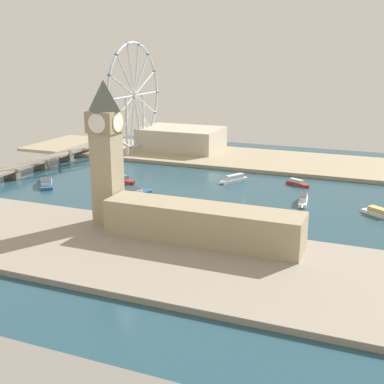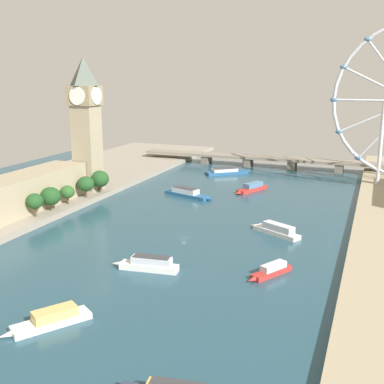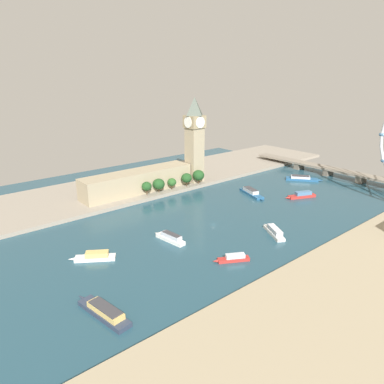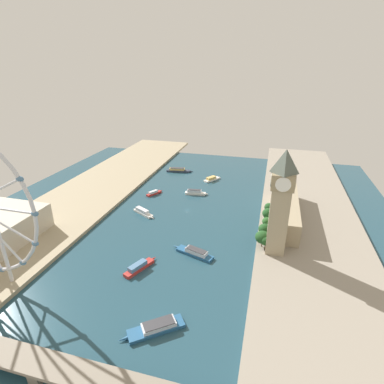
{
  "view_description": "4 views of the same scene",
  "coord_description": "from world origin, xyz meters",
  "px_view_note": "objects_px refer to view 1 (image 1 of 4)",
  "views": [
    {
      "loc": [
        -324.72,
        -92.18,
        99.97
      ],
      "look_at": [
        -24.23,
        29.44,
        7.27
      ],
      "focal_mm": 46.95,
      "sensor_mm": 36.0,
      "label": 1
    },
    {
      "loc": [
        80.35,
        -198.88,
        73.95
      ],
      "look_at": [
        -8.08,
        31.59,
        13.96
      ],
      "focal_mm": 45.46,
      "sensor_mm": 36.0,
      "label": 2
    },
    {
      "loc": [
        177.25,
        -170.31,
        105.54
      ],
      "look_at": [
        -22.1,
        -1.75,
        19.79
      ],
      "focal_mm": 34.11,
      "sensor_mm": 36.0,
      "label": 3
    },
    {
      "loc": [
        -76.75,
        264.49,
        137.5
      ],
      "look_at": [
        -3.9,
        -5.18,
        18.19
      ],
      "focal_mm": 28.36,
      "sensor_mm": 36.0,
      "label": 4
    }
  ],
  "objects_px": {
    "parliament_block": "(202,223)",
    "tour_boat_0": "(380,213)",
    "riverside_hall": "(181,138)",
    "tour_boat_3": "(303,200)",
    "ferris_wheel": "(134,96)",
    "river_bridge": "(27,166)",
    "tour_boat_7": "(122,179)",
    "tour_boat_4": "(234,179)",
    "clock_tower": "(106,150)",
    "tour_boat_6": "(46,183)",
    "tour_boat_1": "(132,194)",
    "tour_boat_2": "(298,183)"
  },
  "relations": [
    {
      "from": "parliament_block",
      "to": "ferris_wheel",
      "type": "height_order",
      "value": "ferris_wheel"
    },
    {
      "from": "tour_boat_3",
      "to": "tour_boat_7",
      "type": "distance_m",
      "value": 141.84
    },
    {
      "from": "parliament_block",
      "to": "river_bridge",
      "type": "height_order",
      "value": "parliament_block"
    },
    {
      "from": "tour_boat_0",
      "to": "tour_boat_6",
      "type": "distance_m",
      "value": 238.87
    },
    {
      "from": "ferris_wheel",
      "to": "river_bridge",
      "type": "bearing_deg",
      "value": 153.71
    },
    {
      "from": "riverside_hall",
      "to": "tour_boat_2",
      "type": "distance_m",
      "value": 158.59
    },
    {
      "from": "parliament_block",
      "to": "tour_boat_6",
      "type": "distance_m",
      "value": 168.69
    },
    {
      "from": "tour_boat_0",
      "to": "river_bridge",
      "type": "bearing_deg",
      "value": -147.4
    },
    {
      "from": "clock_tower",
      "to": "river_bridge",
      "type": "distance_m",
      "value": 162.01
    },
    {
      "from": "riverside_hall",
      "to": "tour_boat_0",
      "type": "relative_size",
      "value": 3.11
    },
    {
      "from": "tour_boat_4",
      "to": "tour_boat_7",
      "type": "distance_m",
      "value": 87.54
    },
    {
      "from": "parliament_block",
      "to": "tour_boat_3",
      "type": "relative_size",
      "value": 3.86
    },
    {
      "from": "river_bridge",
      "to": "riverside_hall",
      "type": "bearing_deg",
      "value": -31.98
    },
    {
      "from": "riverside_hall",
      "to": "river_bridge",
      "type": "bearing_deg",
      "value": 148.02
    },
    {
      "from": "river_bridge",
      "to": "tour_boat_0",
      "type": "height_order",
      "value": "river_bridge"
    },
    {
      "from": "parliament_block",
      "to": "river_bridge",
      "type": "distance_m",
      "value": 213.98
    },
    {
      "from": "clock_tower",
      "to": "tour_boat_3",
      "type": "xyz_separation_m",
      "value": [
        88.29,
        -96.64,
        -42.81
      ]
    },
    {
      "from": "tour_boat_2",
      "to": "tour_boat_7",
      "type": "relative_size",
      "value": 0.72
    },
    {
      "from": "parliament_block",
      "to": "tour_boat_7",
      "type": "bearing_deg",
      "value": 46.27
    },
    {
      "from": "clock_tower",
      "to": "tour_boat_7",
      "type": "height_order",
      "value": "clock_tower"
    },
    {
      "from": "tour_boat_1",
      "to": "riverside_hall",
      "type": "bearing_deg",
      "value": 29.24
    },
    {
      "from": "tour_boat_0",
      "to": "parliament_block",
      "type": "bearing_deg",
      "value": -100.11
    },
    {
      "from": "tour_boat_6",
      "to": "tour_boat_4",
      "type": "bearing_deg",
      "value": -100.94
    },
    {
      "from": "river_bridge",
      "to": "tour_boat_2",
      "type": "xyz_separation_m",
      "value": [
        47.06,
        -215.83,
        -4.66
      ]
    },
    {
      "from": "river_bridge",
      "to": "clock_tower",
      "type": "bearing_deg",
      "value": -123.45
    },
    {
      "from": "tour_boat_4",
      "to": "tour_boat_2",
      "type": "bearing_deg",
      "value": 128.0
    },
    {
      "from": "riverside_hall",
      "to": "tour_boat_7",
      "type": "bearing_deg",
      "value": -178.5
    },
    {
      "from": "tour_boat_2",
      "to": "tour_boat_7",
      "type": "height_order",
      "value": "tour_boat_7"
    },
    {
      "from": "tour_boat_1",
      "to": "tour_boat_2",
      "type": "distance_m",
      "value": 126.18
    },
    {
      "from": "tour_boat_0",
      "to": "ferris_wheel",
      "type": "bearing_deg",
      "value": -170.99
    },
    {
      "from": "ferris_wheel",
      "to": "tour_boat_4",
      "type": "height_order",
      "value": "ferris_wheel"
    },
    {
      "from": "tour_boat_0",
      "to": "tour_boat_4",
      "type": "bearing_deg",
      "value": -168.92
    },
    {
      "from": "tour_boat_0",
      "to": "tour_boat_7",
      "type": "bearing_deg",
      "value": -150.1
    },
    {
      "from": "tour_boat_1",
      "to": "tour_boat_7",
      "type": "relative_size",
      "value": 1.24
    },
    {
      "from": "tour_boat_4",
      "to": "tour_boat_7",
      "type": "bearing_deg",
      "value": -39.31
    },
    {
      "from": "clock_tower",
      "to": "tour_boat_7",
      "type": "relative_size",
      "value": 2.82
    },
    {
      "from": "clock_tower",
      "to": "parliament_block",
      "type": "distance_m",
      "value": 69.36
    },
    {
      "from": "ferris_wheel",
      "to": "riverside_hall",
      "type": "distance_m",
      "value": 64.24
    },
    {
      "from": "tour_boat_3",
      "to": "tour_boat_7",
      "type": "bearing_deg",
      "value": -98.69
    },
    {
      "from": "river_bridge",
      "to": "tour_boat_3",
      "type": "height_order",
      "value": "river_bridge"
    },
    {
      "from": "parliament_block",
      "to": "tour_boat_0",
      "type": "distance_m",
      "value": 122.22
    },
    {
      "from": "parliament_block",
      "to": "ferris_wheel",
      "type": "xyz_separation_m",
      "value": [
        193.76,
        142.84,
        44.37
      ]
    },
    {
      "from": "ferris_wheel",
      "to": "tour_boat_7",
      "type": "xyz_separation_m",
      "value": [
        -92.56,
        -37.06,
        -54.65
      ]
    },
    {
      "from": "parliament_block",
      "to": "tour_boat_1",
      "type": "distance_m",
      "value": 103.39
    },
    {
      "from": "parliament_block",
      "to": "riverside_hall",
      "type": "xyz_separation_m",
      "value": [
        227.09,
        109.07,
        1.06
      ]
    },
    {
      "from": "tour_boat_6",
      "to": "river_bridge",
      "type": "bearing_deg",
      "value": 19.71
    },
    {
      "from": "tour_boat_0",
      "to": "tour_boat_7",
      "type": "relative_size",
      "value": 0.88
    },
    {
      "from": "parliament_block",
      "to": "tour_boat_6",
      "type": "height_order",
      "value": "parliament_block"
    },
    {
      "from": "parliament_block",
      "to": "tour_boat_0",
      "type": "xyz_separation_m",
      "value": [
        87.33,
        -84.85,
        -10.54
      ]
    },
    {
      "from": "riverside_hall",
      "to": "tour_boat_3",
      "type": "xyz_separation_m",
      "value": [
        -131.11,
        -145.05,
        -11.16
      ]
    }
  ]
}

